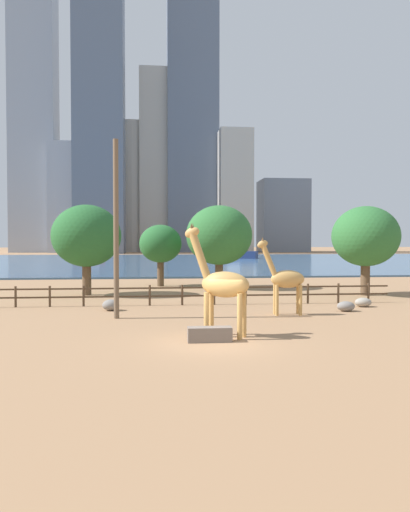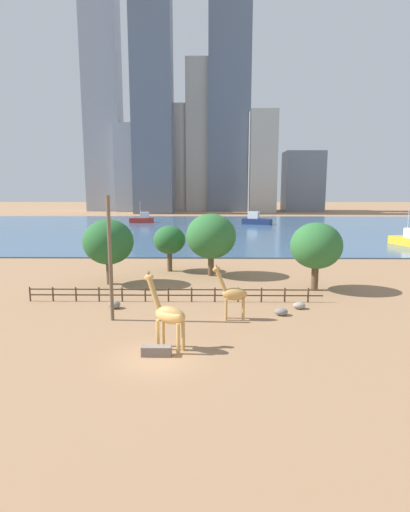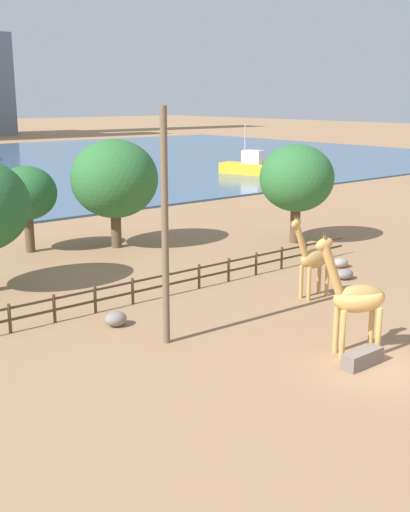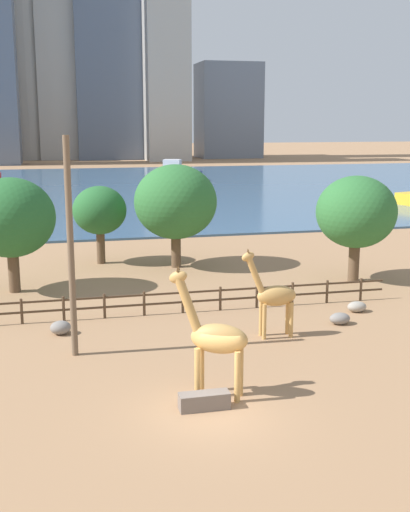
# 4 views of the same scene
# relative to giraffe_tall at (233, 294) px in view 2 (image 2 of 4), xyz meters

# --- Properties ---
(ground_plane) EXTENTS (400.00, 400.00, 0.00)m
(ground_plane) POSITION_rel_giraffe_tall_xyz_m (-4.80, 72.78, -2.01)
(ground_plane) COLOR #9E7551
(harbor_water) EXTENTS (180.00, 86.00, 0.20)m
(harbor_water) POSITION_rel_giraffe_tall_xyz_m (-4.80, 69.78, -1.91)
(harbor_water) COLOR #3D6084
(harbor_water) RESTS_ON ground
(giraffe_tall) EXTENTS (2.72, 0.81, 4.30)m
(giraffe_tall) POSITION_rel_giraffe_tall_xyz_m (0.00, 0.00, 0.00)
(giraffe_tall) COLOR tan
(giraffe_tall) RESTS_ON ground
(giraffe_companion) EXTENTS (2.93, 1.90, 4.90)m
(giraffe_companion) POSITION_rel_giraffe_tall_xyz_m (-4.33, -5.89, 0.27)
(giraffe_companion) COLOR tan
(giraffe_companion) RESTS_ON ground
(utility_pole) EXTENTS (0.28, 0.28, 9.44)m
(utility_pole) POSITION_rel_giraffe_tall_xyz_m (-9.19, -0.31, 2.71)
(utility_pole) COLOR brown
(utility_pole) RESTS_ON ground
(boulder_near_fence) EXTENTS (1.05, 0.78, 0.59)m
(boulder_near_fence) POSITION_rel_giraffe_tall_xyz_m (3.91, 1.03, -1.72)
(boulder_near_fence) COLOR gray
(boulder_near_fence) RESTS_ON ground
(boulder_by_pole) EXTENTS (0.98, 0.87, 0.66)m
(boulder_by_pole) POSITION_rel_giraffe_tall_xyz_m (-9.76, 2.68, -1.68)
(boulder_by_pole) COLOR gray
(boulder_by_pole) RESTS_ON ground
(boulder_small) EXTENTS (1.04, 0.76, 0.57)m
(boulder_small) POSITION_rel_giraffe_tall_xyz_m (5.72, 2.78, -1.72)
(boulder_small) COLOR gray
(boulder_small) RESTS_ON ground
(feeding_trough) EXTENTS (1.80, 0.60, 0.60)m
(feeding_trough) POSITION_rel_giraffe_tall_xyz_m (-4.94, -6.84, -1.71)
(feeding_trough) COLOR #72665B
(feeding_trough) RESTS_ON ground
(enclosure_fence) EXTENTS (26.12, 0.14, 1.30)m
(enclosure_fence) POSITION_rel_giraffe_tall_xyz_m (-5.08, 4.78, -1.25)
(enclosure_fence) COLOR #4C3826
(enclosure_fence) RESTS_ON ground
(tree_left_large) EXTENTS (5.69, 5.69, 7.14)m
(tree_left_large) POSITION_rel_giraffe_tall_xyz_m (-1.65, 15.66, 2.55)
(tree_left_large) COLOR brown
(tree_left_large) RESTS_ON ground
(tree_center_broad) EXTENTS (3.80, 3.80, 5.55)m
(tree_center_broad) POSITION_rel_giraffe_tall_xyz_m (-6.66, 18.09, 1.79)
(tree_center_broad) COLOR brown
(tree_center_broad) RESTS_ON ground
(tree_right_tall) EXTENTS (5.20, 5.20, 6.82)m
(tree_right_tall) POSITION_rel_giraffe_tall_xyz_m (-12.29, 11.31, 2.45)
(tree_right_tall) COLOR brown
(tree_right_tall) RESTS_ON ground
(tree_left_small) EXTENTS (5.02, 5.02, 6.70)m
(tree_left_small) POSITION_rel_giraffe_tall_xyz_m (8.59, 9.09, 2.40)
(tree_left_small) COLOR brown
(tree_left_small) RESTS_ON ground
(boat_ferry) EXTENTS (4.45, 7.37, 6.25)m
(boat_ferry) POSITION_rel_giraffe_tall_xyz_m (32.63, 39.33, -0.77)
(boat_ferry) COLOR gold
(boat_ferry) RESTS_ON harbor_water
(boat_sailboat) EXTENTS (7.11, 3.08, 6.23)m
(boat_sailboat) POSITION_rel_giraffe_tall_xyz_m (-21.44, 85.72, -0.77)
(boat_sailboat) COLOR #B22D28
(boat_sailboat) RESTS_ON harbor_water
(boat_tug) EXTENTS (8.40, 5.81, 3.49)m
(boat_tug) POSITION_rel_giraffe_tall_xyz_m (10.89, 80.46, -0.63)
(boat_tug) COLOR navy
(boat_tug) RESTS_ON harbor_water
(skyline_tower_needle) EXTENTS (17.76, 13.76, 109.75)m
(skyline_tower_needle) POSITION_rel_giraffe_tall_xyz_m (6.18, 151.15, 52.87)
(skyline_tower_needle) COLOR slate
(skyline_tower_needle) RESTS_ON ground
(skyline_block_central) EXTENTS (15.17, 15.17, 45.94)m
(skyline_block_central) POSITION_rel_giraffe_tall_xyz_m (-15.07, 155.31, 20.96)
(skyline_block_central) COLOR #ADA89E
(skyline_block_central) RESTS_ON ground
(skyline_tower_glass) EXTENTS (15.51, 12.46, 91.67)m
(skyline_tower_glass) POSITION_rel_giraffe_tall_xyz_m (-24.50, 134.20, 43.83)
(skyline_tower_glass) COLOR slate
(skyline_tower_glass) RESTS_ON ground
(skyline_block_left) EXTENTS (10.98, 11.08, 41.09)m
(skyline_block_left) POSITION_rel_giraffe_tall_xyz_m (19.79, 140.01, 18.54)
(skyline_block_left) COLOR #B7B2A8
(skyline_block_left) RESTS_ON ground
(skyline_block_right) EXTENTS (9.49, 11.61, 37.18)m
(skyline_block_right) POSITION_rel_giraffe_tall_xyz_m (-37.90, 148.29, 16.58)
(skyline_block_right) COLOR #939EAD
(skyline_block_right) RESTS_ON ground
(skyline_tower_short) EXTENTS (14.82, 15.91, 64.24)m
(skyline_tower_short) POSITION_rel_giraffe_tall_xyz_m (-5.05, 154.97, 30.11)
(skyline_tower_short) COLOR #B7B2A8
(skyline_tower_short) RESTS_ON ground
(skyline_block_wide) EXTENTS (16.88, 13.43, 25.84)m
(skyline_block_wide) POSITION_rel_giraffe_tall_xyz_m (39.07, 150.15, 10.91)
(skyline_block_wide) COLOR slate
(skyline_block_wide) RESTS_ON ground
(skyline_tower_far) EXTENTS (15.17, 11.99, 100.46)m
(skyline_tower_far) POSITION_rel_giraffe_tall_xyz_m (-48.86, 152.70, 48.22)
(skyline_tower_far) COLOR #939EAD
(skyline_tower_far) RESTS_ON ground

